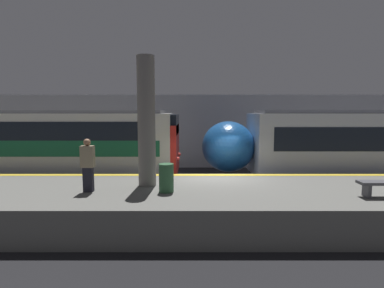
% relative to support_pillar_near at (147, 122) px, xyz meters
% --- Properties ---
extents(ground_plane, '(120.00, 120.00, 0.00)m').
position_rel_support_pillar_near_xyz_m(ground_plane, '(2.36, 1.72, -3.12)').
color(ground_plane, black).
extents(platform, '(40.00, 4.27, 1.06)m').
position_rel_support_pillar_near_xyz_m(platform, '(2.36, -0.42, -2.59)').
color(platform, slate).
rests_on(platform, ground).
extents(station_rear_barrier, '(50.00, 0.15, 4.46)m').
position_rel_support_pillar_near_xyz_m(station_rear_barrier, '(2.36, 8.72, -0.89)').
color(station_rear_barrier, '#939399').
rests_on(station_rear_barrier, ground).
extents(support_pillar_near, '(0.57, 0.57, 4.14)m').
position_rel_support_pillar_near_xyz_m(support_pillar_near, '(0.00, 0.00, 0.00)').
color(support_pillar_near, slate).
rests_on(support_pillar_near, platform).
extents(person_waiting, '(0.38, 0.24, 1.60)m').
position_rel_support_pillar_near_xyz_m(person_waiting, '(-1.65, -0.79, -1.23)').
color(person_waiting, black).
rests_on(person_waiting, platform).
extents(trash_bin, '(0.44, 0.44, 0.85)m').
position_rel_support_pillar_near_xyz_m(trash_bin, '(0.69, -0.81, -1.65)').
color(trash_bin, '#2D5B38').
rests_on(trash_bin, platform).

